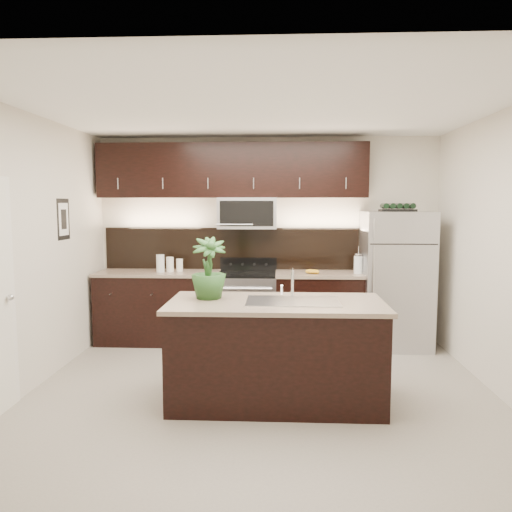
# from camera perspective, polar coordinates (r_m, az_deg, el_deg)

# --- Properties ---
(ground) EXTENTS (4.50, 4.50, 0.00)m
(ground) POSITION_cam_1_polar(r_m,az_deg,el_deg) (5.05, 0.63, -15.17)
(ground) COLOR gray
(ground) RESTS_ON ground
(room_walls) EXTENTS (4.52, 4.02, 2.71)m
(room_walls) POSITION_cam_1_polar(r_m,az_deg,el_deg) (4.68, -0.73, 4.44)
(room_walls) COLOR beige
(room_walls) RESTS_ON ground
(counter_run) EXTENTS (3.51, 0.65, 0.94)m
(counter_run) POSITION_cam_1_polar(r_m,az_deg,el_deg) (6.56, -2.81, -5.90)
(counter_run) COLOR black
(counter_run) RESTS_ON ground
(upper_fixtures) EXTENTS (3.49, 0.40, 1.66)m
(upper_fixtures) POSITION_cam_1_polar(r_m,az_deg,el_deg) (6.57, -2.53, 8.75)
(upper_fixtures) COLOR black
(upper_fixtures) RESTS_ON counter_run
(island) EXTENTS (1.96, 0.96, 0.94)m
(island) POSITION_cam_1_polar(r_m,az_deg,el_deg) (4.66, 2.31, -10.86)
(island) COLOR black
(island) RESTS_ON ground
(sink_faucet) EXTENTS (0.84, 0.50, 0.28)m
(sink_faucet) POSITION_cam_1_polar(r_m,az_deg,el_deg) (4.55, 4.23, -4.99)
(sink_faucet) COLOR silver
(sink_faucet) RESTS_ON island
(refrigerator) EXTENTS (0.83, 0.75, 1.73)m
(refrigerator) POSITION_cam_1_polar(r_m,az_deg,el_deg) (6.57, 15.64, -2.63)
(refrigerator) COLOR #B2B2B7
(refrigerator) RESTS_ON ground
(wine_rack) EXTENTS (0.43, 0.26, 0.10)m
(wine_rack) POSITION_cam_1_polar(r_m,az_deg,el_deg) (6.50, 15.87, 5.33)
(wine_rack) COLOR black
(wine_rack) RESTS_ON refrigerator
(plant) EXTENTS (0.40, 0.40, 0.57)m
(plant) POSITION_cam_1_polar(r_m,az_deg,el_deg) (4.66, -5.44, -1.39)
(plant) COLOR #244D1F
(plant) RESTS_ON island
(canisters) EXTENTS (0.33, 0.18, 0.23)m
(canisters) POSITION_cam_1_polar(r_m,az_deg,el_deg) (6.58, -10.06, -0.91)
(canisters) COLOR silver
(canisters) RESTS_ON counter_run
(french_press) EXTENTS (0.12, 0.12, 0.34)m
(french_press) POSITION_cam_1_polar(r_m,az_deg,el_deg) (6.47, 11.61, -0.86)
(french_press) COLOR silver
(french_press) RESTS_ON counter_run
(bananas) EXTENTS (0.23, 0.21, 0.06)m
(bananas) POSITION_cam_1_polar(r_m,az_deg,el_deg) (6.38, 6.13, -1.73)
(bananas) COLOR gold
(bananas) RESTS_ON counter_run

